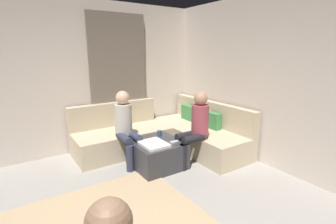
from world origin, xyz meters
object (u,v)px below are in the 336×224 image
coffee_mug (159,133)px  game_remote (175,142)px  sectional_couch (166,135)px  person_on_couch_back (195,125)px  person_on_couch_side (126,125)px  ottoman (157,154)px

coffee_mug → game_remote: 0.40m
sectional_couch → person_on_couch_back: (0.79, 0.06, 0.38)m
sectional_couch → coffee_mug: size_ratio=26.84×
game_remote → person_on_couch_side: 0.84m
person_on_couch_back → person_on_couch_side: size_ratio=1.00×
person_on_couch_back → person_on_couch_side: same height
sectional_couch → game_remote: 0.80m
game_remote → person_on_couch_side: size_ratio=0.12×
ottoman → coffee_mug: bearing=140.7°
person_on_couch_side → ottoman: bearing=130.7°
sectional_couch → coffee_mug: sectional_couch is taller
sectional_couch → game_remote: bearing=-22.5°
coffee_mug → person_on_couch_side: person_on_couch_side is taller
coffee_mug → person_on_couch_side: 0.58m
sectional_couch → coffee_mug: 0.51m
sectional_couch → coffee_mug: (0.33, -0.34, 0.19)m
game_remote → person_on_couch_side: bearing=-135.8°
game_remote → person_on_couch_back: size_ratio=0.12×
ottoman → sectional_couch: bearing=136.4°
game_remote → person_on_couch_back: bearing=79.9°
person_on_couch_back → ottoman: bearing=67.1°
sectional_couch → game_remote: sectional_couch is taller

